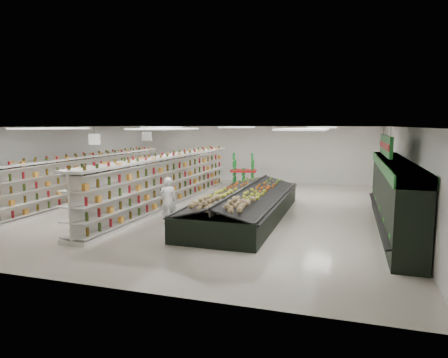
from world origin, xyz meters
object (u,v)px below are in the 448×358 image
(soda_endcap, at_px, (244,172))
(produce_island, at_px, (245,204))
(gondola_left, at_px, (85,180))
(gondola_center, at_px, (168,183))
(shopper_background, at_px, (183,173))
(shopper_main, at_px, (168,200))

(soda_endcap, bearing_deg, produce_island, -75.07)
(gondola_left, bearing_deg, produce_island, -8.00)
(gondola_left, height_order, gondola_center, gondola_center)
(gondola_center, height_order, soda_endcap, gondola_center)
(gondola_left, distance_m, produce_island, 7.53)
(shopper_background, bearing_deg, produce_island, -137.27)
(gondola_left, height_order, shopper_main, gondola_left)
(gondola_center, distance_m, soda_endcap, 5.68)
(gondola_left, distance_m, shopper_main, 5.84)
(gondola_left, bearing_deg, gondola_center, 2.86)
(produce_island, distance_m, shopper_background, 7.12)
(shopper_background, bearing_deg, gondola_center, -163.00)
(shopper_main, bearing_deg, gondola_left, -53.93)
(gondola_center, distance_m, shopper_main, 3.11)
(gondola_center, bearing_deg, shopper_main, -63.51)
(gondola_center, bearing_deg, soda_endcap, 73.30)
(shopper_main, relative_size, shopper_background, 0.96)
(soda_endcap, bearing_deg, shopper_background, -155.46)
(gondola_left, distance_m, gondola_center, 3.88)
(soda_endcap, distance_m, shopper_background, 3.17)
(produce_island, relative_size, soda_endcap, 4.45)
(shopper_main, bearing_deg, shopper_background, -97.26)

